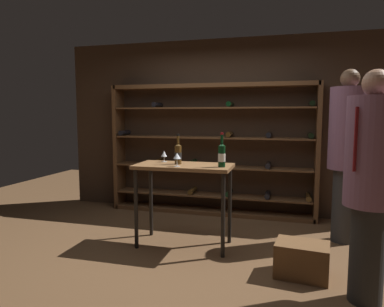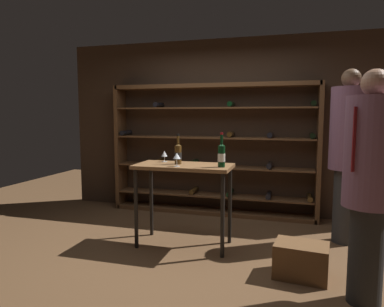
{
  "view_description": "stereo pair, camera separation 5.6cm",
  "coord_description": "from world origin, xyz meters",
  "px_view_note": "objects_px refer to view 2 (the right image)",
  "views": [
    {
      "loc": [
        0.96,
        -3.57,
        1.51
      ],
      "look_at": [
        -0.08,
        0.26,
        1.07
      ],
      "focal_mm": 32.65,
      "sensor_mm": 36.0,
      "label": 1
    },
    {
      "loc": [
        1.01,
        -3.55,
        1.51
      ],
      "look_at": [
        -0.08,
        0.26,
        1.07
      ],
      "focal_mm": 32.65,
      "sensor_mm": 36.0,
      "label": 2
    }
  ],
  "objects_px": {
    "wine_bottle_black_capsule": "(178,153)",
    "wine_glass_stemmed_left": "(164,154)",
    "person_guest_khaki": "(348,148)",
    "person_host_in_suit": "(370,177)",
    "tasting_table": "(184,176)",
    "wine_bottle_amber_reserve": "(221,155)",
    "wine_rack": "(214,151)",
    "wine_crate": "(301,260)",
    "wine_glass_stemmed_center": "(177,156)"
  },
  "relations": [
    {
      "from": "tasting_table",
      "to": "wine_bottle_amber_reserve",
      "type": "relative_size",
      "value": 2.92
    },
    {
      "from": "wine_rack",
      "to": "wine_bottle_amber_reserve",
      "type": "bearing_deg",
      "value": -74.32
    },
    {
      "from": "wine_glass_stemmed_center",
      "to": "person_host_in_suit",
      "type": "bearing_deg",
      "value": -19.23
    },
    {
      "from": "tasting_table",
      "to": "wine_glass_stemmed_left",
      "type": "distance_m",
      "value": 0.4
    },
    {
      "from": "wine_rack",
      "to": "wine_bottle_amber_reserve",
      "type": "xyz_separation_m",
      "value": [
        0.41,
        -1.46,
        0.11
      ]
    },
    {
      "from": "wine_rack",
      "to": "person_guest_khaki",
      "type": "distance_m",
      "value": 1.92
    },
    {
      "from": "wine_crate",
      "to": "wine_glass_stemmed_left",
      "type": "bearing_deg",
      "value": 158.57
    },
    {
      "from": "tasting_table",
      "to": "wine_crate",
      "type": "xyz_separation_m",
      "value": [
        1.29,
        -0.47,
        -0.66
      ]
    },
    {
      "from": "person_host_in_suit",
      "to": "wine_glass_stemmed_left",
      "type": "relative_size",
      "value": 13.99
    },
    {
      "from": "wine_rack",
      "to": "wine_bottle_amber_reserve",
      "type": "height_order",
      "value": "wine_rack"
    },
    {
      "from": "tasting_table",
      "to": "person_guest_khaki",
      "type": "distance_m",
      "value": 1.93
    },
    {
      "from": "person_guest_khaki",
      "to": "wine_bottle_amber_reserve",
      "type": "height_order",
      "value": "person_guest_khaki"
    },
    {
      "from": "tasting_table",
      "to": "wine_glass_stemmed_left",
      "type": "relative_size",
      "value": 8.24
    },
    {
      "from": "wine_glass_stemmed_center",
      "to": "wine_rack",
      "type": "bearing_deg",
      "value": 87.62
    },
    {
      "from": "wine_glass_stemmed_left",
      "to": "wine_bottle_amber_reserve",
      "type": "bearing_deg",
      "value": -17.18
    },
    {
      "from": "wine_bottle_amber_reserve",
      "to": "wine_glass_stemmed_left",
      "type": "height_order",
      "value": "wine_bottle_amber_reserve"
    },
    {
      "from": "wine_glass_stemmed_left",
      "to": "wine_crate",
      "type": "bearing_deg",
      "value": -21.43
    },
    {
      "from": "wine_crate",
      "to": "wine_glass_stemmed_left",
      "type": "xyz_separation_m",
      "value": [
        -1.58,
        0.62,
        0.88
      ]
    },
    {
      "from": "person_host_in_suit",
      "to": "wine_bottle_amber_reserve",
      "type": "distance_m",
      "value": 1.5
    },
    {
      "from": "wine_rack",
      "to": "wine_crate",
      "type": "bearing_deg",
      "value": -55.98
    },
    {
      "from": "wine_bottle_amber_reserve",
      "to": "wine_bottle_black_capsule",
      "type": "relative_size",
      "value": 1.08
    },
    {
      "from": "person_guest_khaki",
      "to": "wine_glass_stemmed_center",
      "type": "relative_size",
      "value": 13.47
    },
    {
      "from": "wine_rack",
      "to": "person_host_in_suit",
      "type": "xyz_separation_m",
      "value": [
        1.73,
        -2.18,
        0.05
      ]
    },
    {
      "from": "tasting_table",
      "to": "wine_glass_stemmed_center",
      "type": "xyz_separation_m",
      "value": [
        -0.02,
        -0.17,
        0.24
      ]
    },
    {
      "from": "tasting_table",
      "to": "wine_crate",
      "type": "height_order",
      "value": "tasting_table"
    },
    {
      "from": "wine_bottle_amber_reserve",
      "to": "wine_glass_stemmed_left",
      "type": "xyz_separation_m",
      "value": [
        -0.74,
        0.23,
        -0.04
      ]
    },
    {
      "from": "person_guest_khaki",
      "to": "person_host_in_suit",
      "type": "distance_m",
      "value": 1.43
    },
    {
      "from": "person_guest_khaki",
      "to": "person_host_in_suit",
      "type": "xyz_separation_m",
      "value": [
        -0.03,
        -1.42,
        -0.1
      ]
    },
    {
      "from": "wine_rack",
      "to": "wine_glass_stemmed_left",
      "type": "relative_size",
      "value": 23.49
    },
    {
      "from": "wine_rack",
      "to": "wine_bottle_amber_reserve",
      "type": "distance_m",
      "value": 1.52
    },
    {
      "from": "wine_bottle_black_capsule",
      "to": "wine_glass_stemmed_left",
      "type": "xyz_separation_m",
      "value": [
        -0.22,
        0.13,
        -0.03
      ]
    },
    {
      "from": "person_host_in_suit",
      "to": "wine_glass_stemmed_center",
      "type": "height_order",
      "value": "person_host_in_suit"
    },
    {
      "from": "wine_crate",
      "to": "wine_glass_stemmed_center",
      "type": "xyz_separation_m",
      "value": [
        -1.31,
        0.29,
        0.9
      ]
    },
    {
      "from": "person_host_in_suit",
      "to": "wine_crate",
      "type": "xyz_separation_m",
      "value": [
        -0.48,
        0.33,
        -0.87
      ]
    },
    {
      "from": "tasting_table",
      "to": "wine_glass_stemmed_left",
      "type": "xyz_separation_m",
      "value": [
        -0.29,
        0.15,
        0.22
      ]
    },
    {
      "from": "tasting_table",
      "to": "wine_glass_stemmed_center",
      "type": "relative_size",
      "value": 7.25
    },
    {
      "from": "person_guest_khaki",
      "to": "wine_glass_stemmed_left",
      "type": "relative_size",
      "value": 15.32
    },
    {
      "from": "wine_glass_stemmed_center",
      "to": "person_guest_khaki",
      "type": "bearing_deg",
      "value": 23.59
    },
    {
      "from": "person_guest_khaki",
      "to": "wine_crate",
      "type": "xyz_separation_m",
      "value": [
        -0.51,
        -1.09,
        -0.97
      ]
    },
    {
      "from": "wine_rack",
      "to": "wine_crate",
      "type": "relative_size",
      "value": 6.48
    },
    {
      "from": "wine_rack",
      "to": "person_host_in_suit",
      "type": "distance_m",
      "value": 2.78
    },
    {
      "from": "wine_rack",
      "to": "wine_bottle_black_capsule",
      "type": "height_order",
      "value": "wine_rack"
    },
    {
      "from": "wine_bottle_amber_reserve",
      "to": "wine_glass_stemmed_center",
      "type": "bearing_deg",
      "value": -168.43
    },
    {
      "from": "wine_crate",
      "to": "person_guest_khaki",
      "type": "bearing_deg",
      "value": 64.89
    },
    {
      "from": "wine_glass_stemmed_left",
      "to": "wine_bottle_black_capsule",
      "type": "bearing_deg",
      "value": -31.25
    },
    {
      "from": "wine_bottle_amber_reserve",
      "to": "wine_glass_stemmed_left",
      "type": "bearing_deg",
      "value": 162.82
    },
    {
      "from": "wine_rack",
      "to": "wine_crate",
      "type": "xyz_separation_m",
      "value": [
        1.25,
        -1.85,
        -0.81
      ]
    },
    {
      "from": "wine_crate",
      "to": "wine_bottle_black_capsule",
      "type": "distance_m",
      "value": 1.71
    },
    {
      "from": "tasting_table",
      "to": "wine_bottle_amber_reserve",
      "type": "height_order",
      "value": "wine_bottle_amber_reserve"
    },
    {
      "from": "tasting_table",
      "to": "person_host_in_suit",
      "type": "distance_m",
      "value": 1.95
    }
  ]
}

